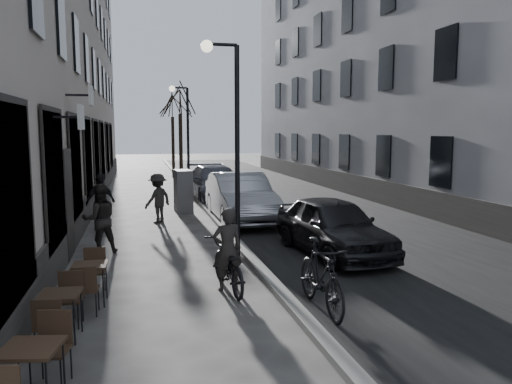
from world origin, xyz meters
name	(u,v)px	position (x,y,z in m)	size (l,w,h in m)	color
ground	(329,369)	(0.00, 0.00, 0.00)	(120.00, 120.00, 0.00)	#3B3835
road	(278,197)	(3.85, 16.00, 0.00)	(7.30, 60.00, 0.00)	black
kerb	(198,199)	(0.20, 16.00, 0.06)	(0.25, 60.00, 0.12)	slate
building_left	(39,6)	(-6.00, 16.50, 8.00)	(4.00, 35.00, 16.00)	#AFA392
building_right	(391,24)	(9.50, 16.50, 8.00)	(4.00, 35.00, 16.00)	slate
streetlamp_near	(230,125)	(-0.17, 6.00, 3.16)	(0.90, 0.28, 5.09)	black
streetlamp_far	(184,128)	(-0.17, 18.00, 3.16)	(0.90, 0.28, 5.09)	black
tree_near	(180,99)	(-0.10, 21.00, 4.66)	(2.40, 2.40, 5.70)	black
tree_far	(172,105)	(-0.10, 27.00, 4.66)	(2.40, 2.40, 5.70)	black
bistro_set_a	(32,372)	(-3.48, -0.17, 0.45)	(0.71, 1.53, 0.87)	black
bistro_set_b	(61,311)	(-3.46, 1.77, 0.43)	(0.63, 1.43, 0.83)	black
bistro_set_c	(90,280)	(-3.18, 3.25, 0.44)	(0.61, 1.45, 0.85)	black
utility_cabinet	(183,191)	(-0.71, 12.87, 0.79)	(0.58, 1.05, 1.58)	#5D5D5F
bicycle	(227,265)	(-0.70, 3.44, 0.49)	(0.64, 1.85, 0.97)	black
cyclist_rider	(227,249)	(-0.70, 3.44, 0.79)	(0.58, 0.38, 1.59)	#262321
pedestrian_near	(100,219)	(-3.27, 7.01, 0.86)	(0.84, 0.65, 1.73)	black
pedestrian_mid	(158,198)	(-1.71, 10.89, 0.82)	(1.06, 0.61, 1.63)	#262421
pedestrian_far	(101,202)	(-3.44, 9.79, 0.89)	(1.04, 0.43, 1.78)	black
car_near	(333,226)	(2.30, 5.58, 0.71)	(1.68, 4.17, 1.42)	black
car_mid	(240,197)	(1.00, 10.61, 0.81)	(1.70, 4.89, 1.61)	#989BA0
car_far	(216,183)	(1.00, 16.11, 0.74)	(2.08, 5.11, 1.48)	#3C3E48
moped	(321,276)	(0.64, 2.00, 0.60)	(0.56, 1.99, 1.20)	black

